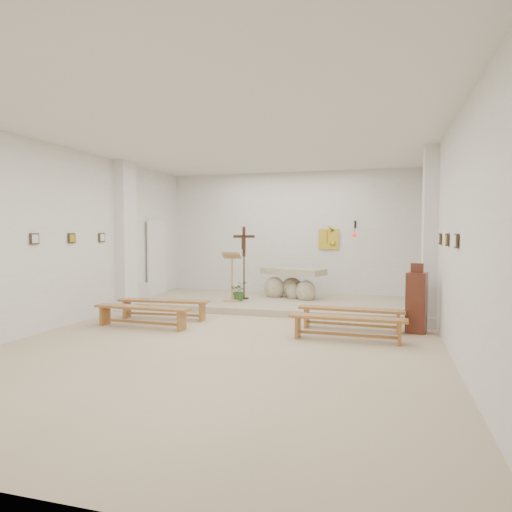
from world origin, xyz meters
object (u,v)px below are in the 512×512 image
(lectern, at_px, (232,276))
(crucifix_stand, at_px, (244,257))
(bench_right_front, at_px, (351,314))
(bench_left_front, at_px, (164,305))
(altar, at_px, (292,285))
(bench_right_second, at_px, (347,323))
(donation_pedestal, at_px, (416,302))
(bench_left_second, at_px, (142,312))

(lectern, xyz_separation_m, crucifix_stand, (0.17, 0.45, 0.44))
(lectern, bearing_deg, bench_right_front, -39.48)
(bench_left_front, bearing_deg, crucifix_stand, 61.59)
(bench_right_front, bearing_deg, altar, 123.63)
(bench_right_front, xyz_separation_m, bench_right_second, (0.00, -0.89, 0.00))
(lectern, height_order, donation_pedestal, lectern)
(crucifix_stand, bearing_deg, bench_left_second, -108.76)
(altar, relative_size, bench_right_front, 0.89)
(lectern, xyz_separation_m, bench_right_front, (3.00, -1.87, -0.45))
(altar, height_order, donation_pedestal, donation_pedestal)
(altar, xyz_separation_m, lectern, (-1.32, -0.94, 0.29))
(donation_pedestal, height_order, bench_left_front, donation_pedestal)
(crucifix_stand, distance_m, bench_left_second, 3.49)
(bench_left_front, height_order, bench_right_second, same)
(crucifix_stand, xyz_separation_m, donation_pedestal, (3.99, -2.21, -0.64))
(lectern, height_order, bench_left_second, lectern)
(donation_pedestal, xyz_separation_m, bench_left_front, (-5.04, -0.11, -0.25))
(crucifix_stand, distance_m, bench_right_second, 4.37)
(lectern, bearing_deg, donation_pedestal, -30.49)
(donation_pedestal, bearing_deg, crucifix_stand, 163.33)
(lectern, xyz_separation_m, bench_left_front, (-0.88, -1.87, -0.45))
(altar, height_order, bench_left_front, altar)
(altar, relative_size, bench_left_second, 0.89)
(crucifix_stand, relative_size, bench_left_second, 0.92)
(altar, height_order, bench_right_front, altar)
(lectern, distance_m, bench_left_front, 2.11)
(donation_pedestal, xyz_separation_m, bench_right_front, (-1.16, -0.11, -0.25))
(altar, bearing_deg, bench_right_front, -38.38)
(altar, distance_m, bench_left_second, 4.30)
(altar, xyz_separation_m, crucifix_stand, (-1.15, -0.50, 0.73))
(altar, bearing_deg, donation_pedestal, -22.83)
(donation_pedestal, distance_m, bench_right_second, 1.55)
(donation_pedestal, height_order, bench_right_second, donation_pedestal)
(bench_left_second, height_order, bench_right_second, same)
(lectern, bearing_deg, bench_right_second, -50.15)
(bench_left_front, bearing_deg, bench_right_second, -17.02)
(altar, xyz_separation_m, bench_right_second, (1.68, -3.70, -0.16))
(crucifix_stand, height_order, donation_pedestal, crucifix_stand)
(bench_right_second, bearing_deg, bench_left_second, -179.04)
(donation_pedestal, bearing_deg, lectern, 169.35)
(bench_left_second, bearing_deg, bench_right_second, 2.65)
(crucifix_stand, height_order, bench_right_front, crucifix_stand)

